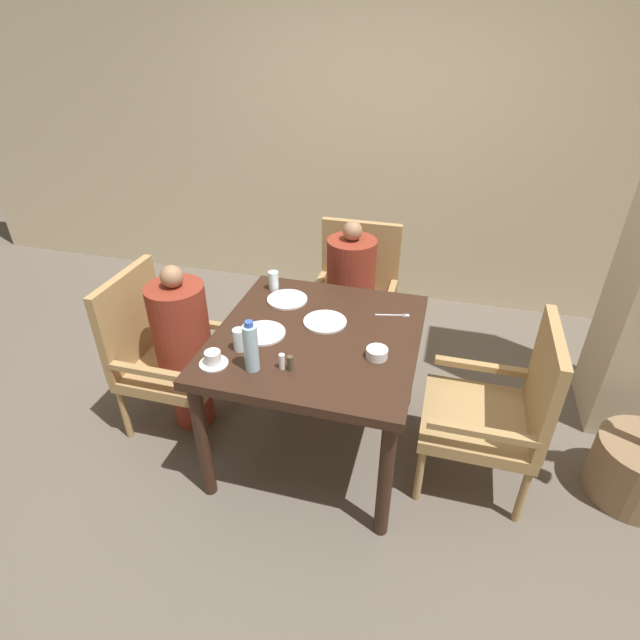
{
  "coord_description": "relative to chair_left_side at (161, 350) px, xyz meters",
  "views": [
    {
      "loc": [
        0.58,
        -2.06,
        2.18
      ],
      "look_at": [
        0.0,
        0.05,
        0.82
      ],
      "focal_mm": 28.0,
      "sensor_mm": 36.0,
      "label": 1
    }
  ],
  "objects": [
    {
      "name": "ground_plane",
      "position": [
        0.95,
        0.0,
        -0.49
      ],
      "size": [
        16.0,
        16.0,
        0.0
      ],
      "primitive_type": "plane",
      "color": "#60564C"
    },
    {
      "name": "wall_back",
      "position": [
        0.95,
        1.98,
        0.91
      ],
      "size": [
        8.0,
        0.06,
        2.8
      ],
      "color": "beige",
      "rests_on": "ground_plane"
    },
    {
      "name": "dining_table",
      "position": [
        0.95,
        0.0,
        0.18
      ],
      "size": [
        1.03,
        1.1,
        0.77
      ],
      "color": "#331E14",
      "rests_on": "ground_plane"
    },
    {
      "name": "chair_left_side",
      "position": [
        0.0,
        0.0,
        0.0
      ],
      "size": [
        0.56,
        0.56,
        0.96
      ],
      "color": "#A88451",
      "rests_on": "ground_plane"
    },
    {
      "name": "diner_in_left_chair",
      "position": [
        0.16,
        0.0,
        0.05
      ],
      "size": [
        0.32,
        0.32,
        1.05
      ],
      "color": "maroon",
      "rests_on": "ground_plane"
    },
    {
      "name": "chair_far_side",
      "position": [
        0.95,
        0.98,
        0.0
      ],
      "size": [
        0.56,
        0.56,
        0.96
      ],
      "color": "#A88451",
      "rests_on": "ground_plane"
    },
    {
      "name": "diner_in_far_chair",
      "position": [
        0.95,
        0.83,
        0.06
      ],
      "size": [
        0.32,
        0.32,
        1.08
      ],
      "color": "maroon",
      "rests_on": "ground_plane"
    },
    {
      "name": "chair_right_side",
      "position": [
        1.9,
        0.0,
        0.0
      ],
      "size": [
        0.56,
        0.56,
        0.96
      ],
      "color": "#A88451",
      "rests_on": "ground_plane"
    },
    {
      "name": "plate_main_left",
      "position": [
        0.96,
        0.11,
        0.28
      ],
      "size": [
        0.23,
        0.23,
        0.01
      ],
      "color": "white",
      "rests_on": "dining_table"
    },
    {
      "name": "plate_main_right",
      "position": [
        0.68,
        -0.08,
        0.28
      ],
      "size": [
        0.23,
        0.23,
        0.01
      ],
      "color": "white",
      "rests_on": "dining_table"
    },
    {
      "name": "plate_dessert_center",
      "position": [
        0.69,
        0.29,
        0.28
      ],
      "size": [
        0.23,
        0.23,
        0.01
      ],
      "color": "white",
      "rests_on": "dining_table"
    },
    {
      "name": "teacup_with_saucer",
      "position": [
        0.55,
        -0.38,
        0.31
      ],
      "size": [
        0.14,
        0.14,
        0.07
      ],
      "color": "white",
      "rests_on": "dining_table"
    },
    {
      "name": "bowl_small",
      "position": [
        1.28,
        -0.12,
        0.3
      ],
      "size": [
        0.1,
        0.1,
        0.05
      ],
      "color": "white",
      "rests_on": "dining_table"
    },
    {
      "name": "water_bottle",
      "position": [
        0.74,
        -0.36,
        0.4
      ],
      "size": [
        0.07,
        0.07,
        0.26
      ],
      "color": "#A3C6DB",
      "rests_on": "dining_table"
    },
    {
      "name": "glass_tall_near",
      "position": [
        0.62,
        -0.23,
        0.34
      ],
      "size": [
        0.06,
        0.06,
        0.12
      ],
      "color": "silver",
      "rests_on": "dining_table"
    },
    {
      "name": "glass_tall_mid",
      "position": [
        0.57,
        0.39,
        0.34
      ],
      "size": [
        0.06,
        0.06,
        0.12
      ],
      "color": "silver",
      "rests_on": "dining_table"
    },
    {
      "name": "salt_shaker",
      "position": [
        0.87,
        -0.32,
        0.32
      ],
      "size": [
        0.03,
        0.03,
        0.08
      ],
      "color": "white",
      "rests_on": "dining_table"
    },
    {
      "name": "pepper_shaker",
      "position": [
        0.91,
        -0.32,
        0.31
      ],
      "size": [
        0.03,
        0.03,
        0.07
      ],
      "color": "#4C3D2D",
      "rests_on": "dining_table"
    },
    {
      "name": "fork_beside_plate",
      "position": [
        1.32,
        0.29,
        0.28
      ],
      "size": [
        0.18,
        0.06,
        0.0
      ],
      "color": "silver",
      "rests_on": "dining_table"
    }
  ]
}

